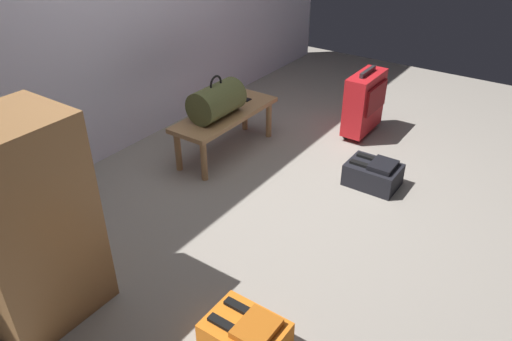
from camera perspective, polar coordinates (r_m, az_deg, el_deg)
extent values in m
plane|color=gray|center=(3.49, 3.96, -3.31)|extent=(6.60, 6.60, 0.00)
cube|color=#A87A4C|center=(3.93, -3.61, 6.65)|extent=(1.00, 0.36, 0.04)
cylinder|color=#A87A4C|center=(3.64, -6.16, 1.17)|extent=(0.05, 0.05, 0.33)
cylinder|color=#A87A4C|center=(4.26, 1.51, 6.04)|extent=(0.05, 0.05, 0.33)
cylinder|color=#A87A4C|center=(3.79, -9.16, 2.28)|extent=(0.05, 0.05, 0.33)
cylinder|color=#A87A4C|center=(4.39, -1.34, 6.86)|extent=(0.05, 0.05, 0.33)
cylinder|color=#51562D|center=(3.79, -4.66, 8.15)|extent=(0.44, 0.26, 0.26)
torus|color=black|center=(3.74, -4.75, 10.12)|extent=(0.14, 0.02, 0.14)
cube|color=black|center=(4.16, -1.60, 8.47)|extent=(0.07, 0.14, 0.01)
cube|color=black|center=(4.16, -1.60, 8.52)|extent=(0.06, 0.13, 0.00)
cube|color=red|center=(4.35, 12.60, 7.86)|extent=(0.48, 0.19, 0.51)
cube|color=maroon|center=(4.29, 13.99, 8.28)|extent=(0.38, 0.02, 0.23)
cube|color=#262628|center=(4.25, 13.02, 11.26)|extent=(0.27, 0.03, 0.04)
cylinder|color=black|center=(4.35, 10.50, 4.00)|extent=(0.02, 0.05, 0.05)
cylinder|color=black|center=(4.62, 12.29, 5.52)|extent=(0.02, 0.05, 0.05)
cube|color=orange|center=(2.46, -1.28, -18.97)|extent=(0.28, 0.38, 0.17)
cube|color=#AD5514|center=(2.35, 0.07, -18.08)|extent=(0.21, 0.17, 0.04)
cube|color=black|center=(2.38, -3.60, -17.73)|extent=(0.04, 0.19, 0.02)
cube|color=black|center=(2.44, -1.72, -15.93)|extent=(0.04, 0.19, 0.02)
cube|color=black|center=(3.70, 13.59, -0.48)|extent=(0.28, 0.38, 0.17)
cube|color=black|center=(3.63, 14.75, 0.59)|extent=(0.21, 0.17, 0.04)
cube|color=black|center=(3.62, 12.42, 0.68)|extent=(0.04, 0.19, 0.02)
cube|color=black|center=(3.72, 13.21, 1.49)|extent=(0.04, 0.19, 0.02)
cube|color=olive|center=(2.57, -25.45, -5.88)|extent=(0.56, 0.44, 1.10)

